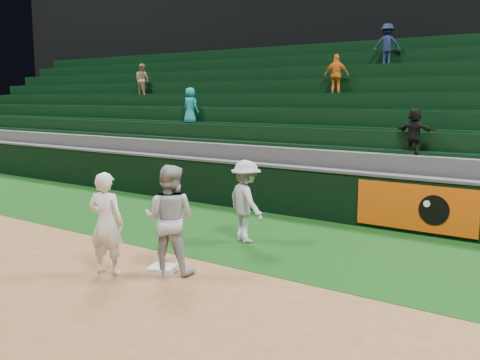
% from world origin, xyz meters
% --- Properties ---
extents(ground, '(70.00, 70.00, 0.00)m').
position_xyz_m(ground, '(0.00, 0.00, 0.00)').
color(ground, brown).
rests_on(ground, ground).
extents(foul_grass, '(36.00, 4.20, 0.01)m').
position_xyz_m(foul_grass, '(0.00, 3.00, 0.00)').
color(foul_grass, black).
rests_on(foul_grass, ground).
extents(upper_deck, '(40.00, 12.00, 12.00)m').
position_xyz_m(upper_deck, '(0.00, 17.45, 6.00)').
color(upper_deck, black).
rests_on(upper_deck, ground).
extents(first_base, '(0.56, 0.56, 0.10)m').
position_xyz_m(first_base, '(0.30, 0.04, 0.05)').
color(first_base, silver).
rests_on(first_base, ground).
extents(first_baseman, '(0.73, 0.59, 1.73)m').
position_xyz_m(first_baseman, '(-0.40, -0.55, 0.86)').
color(first_baseman, white).
rests_on(first_baseman, ground).
extents(baserunner, '(1.09, 0.98, 1.84)m').
position_xyz_m(baserunner, '(0.43, 0.09, 0.92)').
color(baserunner, '#A3A6AE').
rests_on(baserunner, ground).
extents(base_coach, '(1.25, 1.04, 1.68)m').
position_xyz_m(base_coach, '(0.36, 2.44, 0.85)').
color(base_coach, '#A4A8B2').
rests_on(base_coach, foul_grass).
extents(field_wall, '(36.00, 0.45, 1.25)m').
position_xyz_m(field_wall, '(0.03, 5.20, 0.63)').
color(field_wall, black).
rests_on(field_wall, ground).
extents(stadium_seating, '(36.00, 5.95, 5.20)m').
position_xyz_m(stadium_seating, '(-0.00, 8.97, 1.70)').
color(stadium_seating, '#3D3D3F').
rests_on(stadium_seating, ground).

